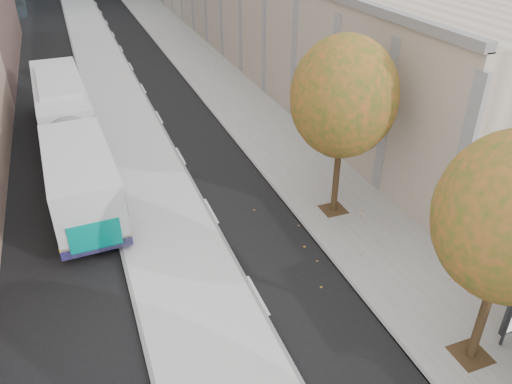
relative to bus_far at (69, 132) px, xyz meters
name	(u,v)px	position (x,y,z in m)	size (l,w,h in m)	color
bus_platform	(127,127)	(3.32, 3.50, -1.64)	(4.25, 150.00, 0.15)	#BCBCBC
sidewalk	(247,110)	(11.32, 3.50, -1.67)	(4.75, 150.00, 0.08)	gray
tree_d	(344,97)	(10.79, -9.50, 3.76)	(4.40, 4.40, 7.60)	black
bus_far	(69,132)	(0.00, 0.00, 0.00)	(3.52, 18.91, 3.14)	silver
distant_car	(55,71)	(-0.42, 15.14, -1.05)	(1.57, 3.91, 1.33)	silver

